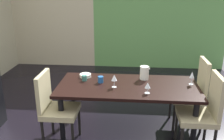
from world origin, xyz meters
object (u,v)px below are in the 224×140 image
wine_glass_corner (114,78)px  wine_glass_front (192,75)px  chair_right_far (193,90)px  chair_right_near (204,110)px  wine_glass_right (148,86)px  serving_bowl_south (85,76)px  chair_left_near (54,105)px  cup_near_shelf (101,79)px  dining_table (128,91)px  pitcher_east (144,73)px  cup_west (84,78)px

wine_glass_corner → wine_glass_front: wine_glass_front is taller
chair_right_far → wine_glass_front: bearing=154.5°
chair_right_near → wine_glass_right: size_ratio=7.19×
wine_glass_front → serving_bowl_south: bearing=173.9°
chair_left_near → cup_near_shelf: bearing=122.9°
chair_right_far → wine_glass_right: 0.91m
chair_left_near → dining_table: bearing=107.5°
wine_glass_corner → wine_glass_front: bearing=10.1°
serving_bowl_south → pitcher_east: pitcher_east is taller
wine_glass_front → serving_bowl_south: size_ratio=1.08×
chair_right_near → wine_glass_corner: size_ratio=5.96×
wine_glass_front → chair_right_near: bearing=-76.9°
wine_glass_right → wine_glass_corner: bearing=159.8°
dining_table → serving_bowl_south: serving_bowl_south is taller
serving_bowl_south → wine_glass_right: bearing=-29.7°
wine_glass_front → serving_bowl_south: (-1.46, 0.16, -0.11)m
wine_glass_right → chair_left_near: bearing=-177.2°
chair_right_near → cup_west: (-1.54, 0.41, 0.21)m
cup_west → serving_bowl_south: bearing=95.4°
wine_glass_right → pitcher_east: 0.48m
chair_right_near → cup_near_shelf: bearing=74.7°
chair_right_far → pitcher_east: (-0.71, -0.05, 0.27)m
chair_left_near → chair_right_near: bearing=90.0°
dining_table → wine_glass_corner: 0.29m
chair_right_near → wine_glass_right: bearing=85.3°
wine_glass_right → wine_glass_front: size_ratio=0.79×
chair_right_far → dining_table: bearing=107.4°
wine_glass_corner → wine_glass_front: (1.02, 0.18, 0.00)m
dining_table → wine_glass_corner: bearing=-155.5°
chair_left_near → cup_near_shelf: chair_left_near is taller
wine_glass_front → cup_near_shelf: bearing=-178.4°
wine_glass_corner → serving_bowl_south: wine_glass_corner is taller
chair_right_near → chair_left_near: 1.86m
wine_glass_right → cup_west: wine_glass_right is taller
chair_right_far → wine_glass_front: chair_right_far is taller
chair_right_far → serving_bowl_south: chair_right_far is taller
chair_right_near → cup_near_shelf: (-1.31, 0.36, 0.22)m
serving_bowl_south → cup_west: bearing=-84.6°
chair_right_far → cup_west: 1.56m
chair_right_far → wine_glass_front: 0.37m
serving_bowl_south → chair_left_near: bearing=-119.3°
wine_glass_front → pitcher_east: bearing=166.9°
chair_left_near → wine_glass_right: size_ratio=6.89×
dining_table → wine_glass_front: wine_glass_front is taller
wine_glass_right → serving_bowl_south: size_ratio=0.85×
wine_glass_front → serving_bowl_south: 1.47m
chair_right_far → cup_west: chair_right_far is taller
wine_glass_corner → pitcher_east: 0.52m
chair_left_near → pitcher_east: 1.30m
serving_bowl_south → cup_near_shelf: cup_near_shelf is taller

